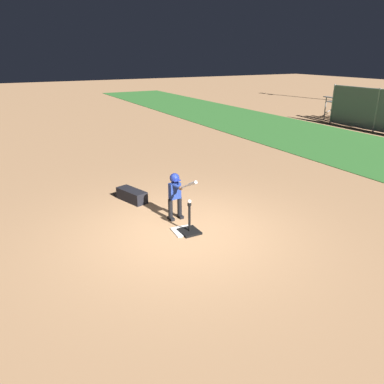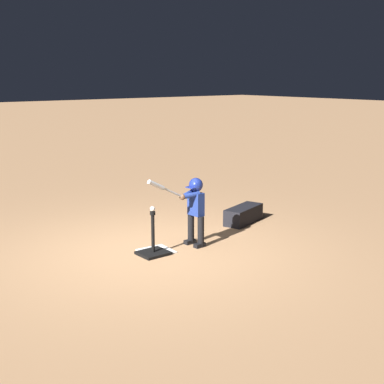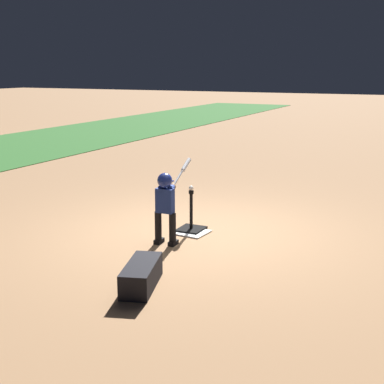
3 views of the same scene
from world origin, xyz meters
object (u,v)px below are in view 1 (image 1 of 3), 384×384
baseball (189,201)px  batter_child (176,191)px  batting_tee (189,228)px  equipment_bag (132,195)px  bleachers_left_center (365,111)px

baseball → batter_child: bearing=176.1°
batting_tee → equipment_bag: 2.21m
batter_child → baseball: (0.70, -0.05, 0.02)m
batting_tee → equipment_bag: bearing=-169.1°
baseball → bleachers_left_center: (-6.75, 13.64, -0.07)m
bleachers_left_center → batter_child: bearing=-66.0°
batting_tee → batter_child: (-0.70, 0.05, 0.56)m
baseball → equipment_bag: bearing=-169.1°
batting_tee → batter_child: 0.90m
batter_child → baseball: batter_child is taller
batter_child → equipment_bag: (-1.47, -0.47, -0.51)m
equipment_bag → bleachers_left_center: bearing=90.7°
baseball → bleachers_left_center: bleachers_left_center is taller
baseball → bleachers_left_center: 15.22m
baseball → bleachers_left_center: bearing=116.3°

